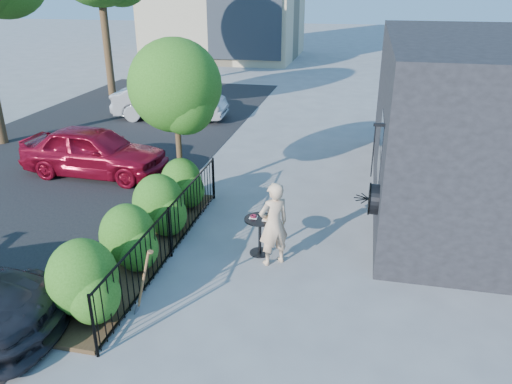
% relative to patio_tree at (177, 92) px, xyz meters
% --- Properties ---
extents(ground, '(120.00, 120.00, 0.00)m').
position_rel_patio_tree_xyz_m(ground, '(2.24, -2.76, -2.76)').
color(ground, gray).
rests_on(ground, ground).
extents(shop_building, '(6.22, 9.00, 4.00)m').
position_rel_patio_tree_xyz_m(shop_building, '(7.73, 1.74, -0.76)').
color(shop_building, black).
rests_on(shop_building, ground).
extents(fence, '(0.05, 6.05, 1.10)m').
position_rel_patio_tree_xyz_m(fence, '(0.74, -2.76, -2.20)').
color(fence, black).
rests_on(fence, ground).
extents(planting_bed, '(1.30, 6.00, 0.08)m').
position_rel_patio_tree_xyz_m(planting_bed, '(0.04, -2.76, -2.72)').
color(planting_bed, '#382616').
rests_on(planting_bed, ground).
extents(shrubs, '(1.10, 5.60, 1.24)m').
position_rel_patio_tree_xyz_m(shrubs, '(0.14, -2.66, -2.06)').
color(shrubs, '#235513').
rests_on(shrubs, ground).
extents(patio_tree, '(2.20, 2.20, 3.94)m').
position_rel_patio_tree_xyz_m(patio_tree, '(0.00, 0.00, 0.00)').
color(patio_tree, '#3F2B19').
rests_on(patio_tree, ground).
extents(street, '(9.00, 30.00, 0.01)m').
position_rel_patio_tree_xyz_m(street, '(-4.76, 0.24, -2.76)').
color(street, black).
rests_on(street, ground).
extents(cafe_table, '(0.63, 0.63, 0.85)m').
position_rel_patio_tree_xyz_m(cafe_table, '(2.46, -2.25, -2.21)').
color(cafe_table, black).
rests_on(cafe_table, ground).
extents(woman, '(0.74, 0.70, 1.70)m').
position_rel_patio_tree_xyz_m(woman, '(2.80, -2.55, -1.91)').
color(woman, '#CFA986').
rests_on(woman, ground).
extents(shovel, '(0.42, 0.16, 1.25)m').
position_rel_patio_tree_xyz_m(shovel, '(0.98, -4.62, -2.21)').
color(shovel, brown).
rests_on(shovel, ground).
extents(car_red, '(4.20, 1.82, 1.41)m').
position_rel_patio_tree_xyz_m(car_red, '(-3.07, 1.17, -2.06)').
color(car_red, maroon).
rests_on(car_red, ground).
extents(car_silver, '(4.58, 1.88, 1.48)m').
position_rel_patio_tree_xyz_m(car_silver, '(-3.27, 7.53, -2.03)').
color(car_silver, '#AAAAAF').
rests_on(car_silver, ground).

